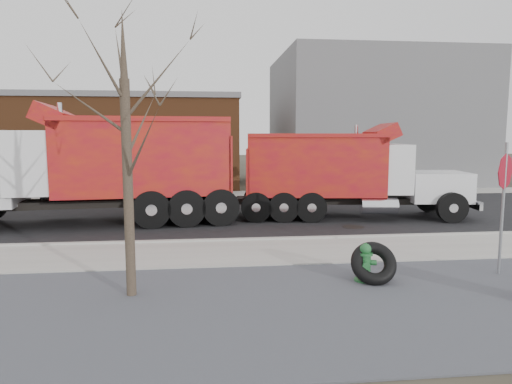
{
  "coord_description": "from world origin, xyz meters",
  "views": [
    {
      "loc": [
        -1.78,
        -11.06,
        3.0
      ],
      "look_at": [
        -0.37,
        1.75,
        1.4
      ],
      "focal_mm": 32.0,
      "sensor_mm": 36.0,
      "label": 1
    }
  ],
  "objects": [
    {
      "name": "ground",
      "position": [
        0.0,
        0.0,
        0.0
      ],
      "size": [
        120.0,
        120.0,
        0.0
      ],
      "primitive_type": "plane",
      "color": "#383328",
      "rests_on": "ground"
    },
    {
      "name": "gravel_verge",
      "position": [
        0.0,
        -3.5,
        0.01
      ],
      "size": [
        60.0,
        5.0,
        0.03
      ],
      "primitive_type": "cube",
      "color": "slate",
      "rests_on": "ground"
    },
    {
      "name": "sidewalk",
      "position": [
        0.0,
        0.25,
        0.03
      ],
      "size": [
        60.0,
        2.5,
        0.06
      ],
      "primitive_type": "cube",
      "color": "#9E9B93",
      "rests_on": "ground"
    },
    {
      "name": "curb",
      "position": [
        0.0,
        1.55,
        0.06
      ],
      "size": [
        60.0,
        0.15,
        0.11
      ],
      "primitive_type": "cube",
      "color": "#9E9B93",
      "rests_on": "ground"
    },
    {
      "name": "road",
      "position": [
        0.0,
        6.3,
        0.01
      ],
      "size": [
        60.0,
        9.4,
        0.02
      ],
      "primitive_type": "cube",
      "color": "black",
      "rests_on": "ground"
    },
    {
      "name": "far_sidewalk",
      "position": [
        0.0,
        12.0,
        0.03
      ],
      "size": [
        60.0,
        2.0,
        0.06
      ],
      "primitive_type": "cube",
      "color": "#9E9B93",
      "rests_on": "ground"
    },
    {
      "name": "building_grey",
      "position": [
        9.0,
        18.0,
        4.0
      ],
      "size": [
        12.0,
        10.0,
        8.0
      ],
      "color": "slate",
      "rests_on": "ground"
    },
    {
      "name": "building_brick",
      "position": [
        -10.0,
        17.0,
        2.65
      ],
      "size": [
        20.2,
        8.2,
        5.3
      ],
      "color": "brown",
      "rests_on": "ground"
    },
    {
      "name": "bare_tree",
      "position": [
        -3.2,
        -2.6,
        3.3
      ],
      "size": [
        3.2,
        3.2,
        5.2
      ],
      "color": "#382D23",
      "rests_on": "ground"
    },
    {
      "name": "fire_hydrant",
      "position": [
        1.44,
        -2.26,
        0.37
      ],
      "size": [
        0.47,
        0.45,
        0.82
      ],
      "rotation": [
        0.0,
        0.0,
        -0.24
      ],
      "color": "#2D7639",
      "rests_on": "ground"
    },
    {
      "name": "truck_tire",
      "position": [
        1.59,
        -2.34,
        0.41
      ],
      "size": [
        1.02,
        0.86,
        0.91
      ],
      "color": "black",
      "rests_on": "ground"
    },
    {
      "name": "stop_sign",
      "position": [
        4.49,
        -2.12,
        1.94
      ],
      "size": [
        0.65,
        0.48,
        2.86
      ],
      "rotation": [
        0.0,
        0.0,
        0.23
      ],
      "color": "gray",
      "rests_on": "ground"
    },
    {
      "name": "dump_truck_red_a",
      "position": [
        3.18,
        5.0,
        1.72
      ],
      "size": [
        8.45,
        3.23,
        3.38
      ],
      "rotation": [
        0.0,
        0.0,
        -0.12
      ],
      "color": "black",
      "rests_on": "ground"
    },
    {
      "name": "dump_truck_red_b",
      "position": [
        -5.15,
        4.75,
        2.02
      ],
      "size": [
        9.62,
        3.57,
        3.97
      ],
      "rotation": [
        0.0,
        0.0,
        3.24
      ],
      "color": "black",
      "rests_on": "ground"
    }
  ]
}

